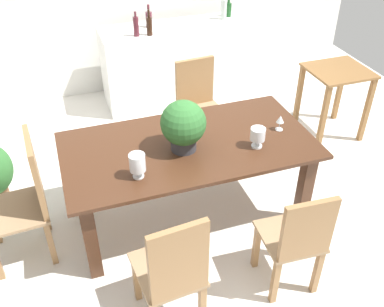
# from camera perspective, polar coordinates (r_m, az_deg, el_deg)

# --- Properties ---
(ground_plane) EXTENTS (7.04, 7.04, 0.00)m
(ground_plane) POSITION_cam_1_polar(r_m,az_deg,el_deg) (4.06, -0.71, -7.09)
(ground_plane) COLOR silver
(dining_table) EXTENTS (2.02, 1.04, 0.76)m
(dining_table) POSITION_cam_1_polar(r_m,az_deg,el_deg) (3.61, -0.44, -0.47)
(dining_table) COLOR #422616
(dining_table) RESTS_ON ground
(chair_far_right) EXTENTS (0.48, 0.48, 0.97)m
(chair_far_right) POSITION_cam_1_polar(r_m,az_deg,el_deg) (4.59, 0.85, 6.72)
(chair_far_right) COLOR olive
(chair_far_right) RESTS_ON ground
(chair_near_right) EXTENTS (0.43, 0.44, 0.93)m
(chair_near_right) POSITION_cam_1_polar(r_m,az_deg,el_deg) (3.16, 13.45, -10.72)
(chair_near_right) COLOR olive
(chair_near_right) RESTS_ON ground
(chair_head_end) EXTENTS (0.50, 0.50, 1.05)m
(chair_head_end) POSITION_cam_1_polar(r_m,az_deg,el_deg) (3.55, -20.63, -5.07)
(chair_head_end) COLOR olive
(chair_head_end) RESTS_ON ground
(chair_near_left) EXTENTS (0.45, 0.50, 1.02)m
(chair_near_left) POSITION_cam_1_polar(r_m,az_deg,el_deg) (2.85, -2.48, -14.99)
(chair_near_left) COLOR olive
(chair_near_left) RESTS_ON ground
(flower_centerpiece) EXTENTS (0.35, 0.35, 0.42)m
(flower_centerpiece) POSITION_cam_1_polar(r_m,az_deg,el_deg) (3.35, -1.14, 3.75)
(flower_centerpiece) COLOR #333338
(flower_centerpiece) RESTS_ON dining_table
(crystal_vase_left) EXTENTS (0.12, 0.12, 0.17)m
(crystal_vase_left) POSITION_cam_1_polar(r_m,az_deg,el_deg) (3.48, 8.52, 2.39)
(crystal_vase_left) COLOR silver
(crystal_vase_left) RESTS_ON dining_table
(crystal_vase_center_near) EXTENTS (0.12, 0.12, 0.19)m
(crystal_vase_center_near) POSITION_cam_1_polar(r_m,az_deg,el_deg) (3.14, -7.10, -1.27)
(crystal_vase_center_near) COLOR silver
(crystal_vase_center_near) RESTS_ON dining_table
(wine_glass) EXTENTS (0.06, 0.06, 0.14)m
(wine_glass) POSITION_cam_1_polar(r_m,az_deg,el_deg) (3.73, 11.37, 4.30)
(wine_glass) COLOR silver
(wine_glass) RESTS_ON dining_table
(kitchen_counter) EXTENTS (1.82, 0.61, 0.95)m
(kitchen_counter) POSITION_cam_1_polar(r_m,az_deg,el_deg) (5.60, -1.94, 11.59)
(kitchen_counter) COLOR white
(kitchen_counter) RESTS_ON ground
(wine_bottle_amber) EXTENTS (0.07, 0.07, 0.30)m
(wine_bottle_amber) POSITION_cam_1_polar(r_m,az_deg,el_deg) (5.64, 4.14, 18.16)
(wine_bottle_amber) COLOR #B2BFB7
(wine_bottle_amber) RESTS_ON kitchen_counter
(wine_bottle_clear) EXTENTS (0.08, 0.08, 0.25)m
(wine_bottle_clear) POSITION_cam_1_polar(r_m,az_deg,el_deg) (5.75, 4.73, 18.17)
(wine_bottle_clear) COLOR #194C1E
(wine_bottle_clear) RESTS_ON kitchen_counter
(wine_bottle_green) EXTENTS (0.06, 0.06, 0.27)m
(wine_bottle_green) POSITION_cam_1_polar(r_m,az_deg,el_deg) (5.13, -7.26, 16.06)
(wine_bottle_green) COLOR #511E28
(wine_bottle_green) RESTS_ON kitchen_counter
(wine_bottle_dark) EXTENTS (0.06, 0.06, 0.29)m
(wine_bottle_dark) POSITION_cam_1_polar(r_m,az_deg,el_deg) (5.14, -5.55, 16.18)
(wine_bottle_dark) COLOR black
(wine_bottle_dark) RESTS_ON kitchen_counter
(wine_bottle_tall) EXTENTS (0.07, 0.07, 0.26)m
(wine_bottle_tall) POSITION_cam_1_polar(r_m,az_deg,el_deg) (5.39, -5.60, 16.96)
(wine_bottle_tall) COLOR #511E28
(wine_bottle_tall) RESTS_ON kitchen_counter
(side_table) EXTENTS (0.62, 0.58, 0.79)m
(side_table) POSITION_cam_1_polar(r_m,az_deg,el_deg) (5.02, 18.10, 8.31)
(side_table) COLOR brown
(side_table) RESTS_ON ground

